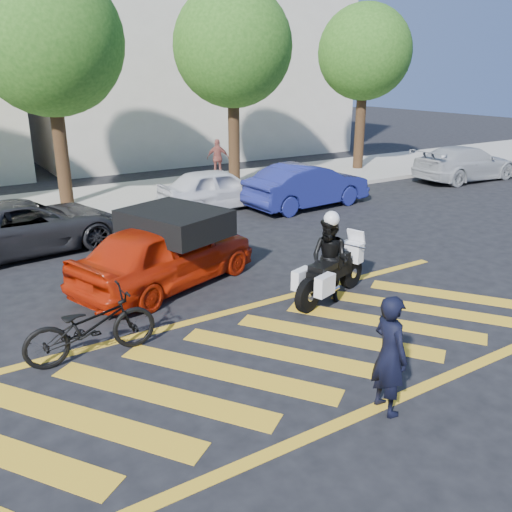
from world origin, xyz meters
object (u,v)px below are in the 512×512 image
police_motorcycle (330,274)px  parked_mid_right (218,188)px  bicycle (91,326)px  parked_right (307,186)px  officer_bike (390,355)px  parked_mid_left (27,226)px  red_convertible (166,253)px  officer_moto (330,260)px  parked_far_right (465,163)px

police_motorcycle → parked_mid_right: size_ratio=0.55×
parked_mid_right → bicycle: bearing=140.9°
bicycle → parked_right: 11.00m
police_motorcycle → parked_mid_right: 8.04m
officer_bike → parked_mid_left: size_ratio=0.35×
red_convertible → parked_right: (6.82, 4.00, 0.00)m
parked_mid_left → red_convertible: bearing=-158.9°
police_motorcycle → bicycle: bearing=159.2°
officer_moto → red_convertible: 3.46m
red_convertible → parked_mid_left: bearing=7.3°
red_convertible → parked_right: 7.91m
parked_mid_left → parked_far_right: bearing=-95.3°
officer_bike → police_motorcycle: officer_bike is taller
red_convertible → officer_bike: bearing=167.1°
police_motorcycle → parked_right: size_ratio=0.50×
bicycle → red_convertible: 3.16m
parked_mid_left → parked_far_right: (17.28, 0.19, 0.04)m
officer_moto → parked_right: officer_moto is taller
parked_mid_left → parked_far_right: 17.28m
officer_bike → officer_moto: 3.77m
parked_right → police_motorcycle: bearing=142.0°
parked_far_right → bicycle: bearing=112.7°
officer_bike → parked_mid_right: (3.48, 11.19, -0.17)m
police_motorcycle → parked_mid_left: 7.87m
police_motorcycle → officer_moto: size_ratio=1.30×
red_convertible → parked_mid_right: size_ratio=1.07×
parked_right → parked_far_right: 8.41m
parked_right → parked_far_right: bearing=-92.6°
parked_far_right → red_convertible: bearing=108.0°
police_motorcycle → officer_moto: (-0.02, 0.01, 0.31)m
police_motorcycle → parked_far_right: parked_far_right is taller
police_motorcycle → officer_moto: officer_moto is taller
officer_bike → parked_mid_left: bearing=23.0°
officer_moto → red_convertible: bearing=-152.7°
red_convertible → parked_far_right: 15.80m
red_convertible → parked_mid_right: bearing=-57.5°
red_convertible → parked_right: size_ratio=0.97×
red_convertible → parked_right: same height
bicycle → parked_mid_left: bearing=-0.8°
bicycle → parked_mid_right: bearing=-39.1°
red_convertible → officer_moto: bearing=-154.7°
officer_bike → bicycle: bearing=46.9°
bicycle → parked_right: bearing=-54.5°
parked_far_right → officer_moto: bearing=120.0°
officer_bike → police_motorcycle: bearing=-20.6°
police_motorcycle → red_convertible: red_convertible is taller
bicycle → police_motorcycle: bearing=-91.8°
police_motorcycle → officer_moto: 0.31m
parked_mid_left → parked_mid_right: parked_mid_right is taller
officer_bike → parked_far_right: 17.63m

